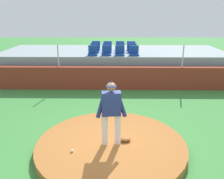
# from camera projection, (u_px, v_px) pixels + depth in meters

# --- Properties ---
(ground_plane) EXTENTS (60.00, 60.00, 0.00)m
(ground_plane) POSITION_uv_depth(u_px,v_px,m) (111.00, 149.00, 6.56)
(ground_plane) COLOR #3B833A
(pitchers_mound) EXTENTS (4.09, 4.09, 0.21)m
(pitchers_mound) POSITION_uv_depth(u_px,v_px,m) (111.00, 145.00, 6.53)
(pitchers_mound) COLOR #A7642E
(pitchers_mound) RESTS_ON ground_plane
(pitcher) EXTENTS (0.82, 0.31, 1.77)m
(pitcher) POSITION_uv_depth(u_px,v_px,m) (111.00, 109.00, 6.10)
(pitcher) COLOR silver
(pitcher) RESTS_ON pitchers_mound
(baseball) EXTENTS (0.07, 0.07, 0.07)m
(baseball) POSITION_uv_depth(u_px,v_px,m) (72.00, 151.00, 6.03)
(baseball) COLOR white
(baseball) RESTS_ON pitchers_mound
(fielding_glove) EXTENTS (0.32, 0.24, 0.11)m
(fielding_glove) POSITION_uv_depth(u_px,v_px,m) (125.00, 140.00, 6.52)
(fielding_glove) COLOR brown
(fielding_glove) RESTS_ON pitchers_mound
(brick_barrier) EXTENTS (12.80, 0.40, 1.10)m
(brick_barrier) POSITION_uv_depth(u_px,v_px,m) (113.00, 78.00, 11.52)
(brick_barrier) COLOR maroon
(brick_barrier) RESTS_ON ground_plane
(fence_post_left) EXTENTS (0.06, 0.06, 1.04)m
(fence_post_left) POSITION_uv_depth(u_px,v_px,m) (58.00, 56.00, 11.22)
(fence_post_left) COLOR silver
(fence_post_left) RESTS_ON brick_barrier
(fence_post_right) EXTENTS (0.06, 0.06, 1.04)m
(fence_post_right) POSITION_uv_depth(u_px,v_px,m) (183.00, 56.00, 11.14)
(fence_post_right) COLOR silver
(fence_post_right) RESTS_ON brick_barrier
(bleacher_platform) EXTENTS (12.68, 4.49, 1.48)m
(bleacher_platform) POSITION_uv_depth(u_px,v_px,m) (114.00, 63.00, 14.07)
(bleacher_platform) COLOR #89989C
(bleacher_platform) RESTS_ON ground_plane
(stadium_chair_0) EXTENTS (0.48, 0.44, 0.50)m
(stadium_chair_0) POSITION_uv_depth(u_px,v_px,m) (93.00, 52.00, 12.16)
(stadium_chair_0) COLOR navy
(stadium_chair_0) RESTS_ON bleacher_platform
(stadium_chair_1) EXTENTS (0.48, 0.44, 0.50)m
(stadium_chair_1) POSITION_uv_depth(u_px,v_px,m) (107.00, 52.00, 12.19)
(stadium_chair_1) COLOR navy
(stadium_chair_1) RESTS_ON bleacher_platform
(stadium_chair_2) EXTENTS (0.48, 0.44, 0.50)m
(stadium_chair_2) POSITION_uv_depth(u_px,v_px,m) (120.00, 52.00, 12.14)
(stadium_chair_2) COLOR navy
(stadium_chair_2) RESTS_ON bleacher_platform
(stadium_chair_3) EXTENTS (0.48, 0.44, 0.50)m
(stadium_chair_3) POSITION_uv_depth(u_px,v_px,m) (134.00, 52.00, 12.16)
(stadium_chair_3) COLOR navy
(stadium_chair_3) RESTS_ON bleacher_platform
(stadium_chair_4) EXTENTS (0.48, 0.44, 0.50)m
(stadium_chair_4) POSITION_uv_depth(u_px,v_px,m) (95.00, 50.00, 13.02)
(stadium_chair_4) COLOR navy
(stadium_chair_4) RESTS_ON bleacher_platform
(stadium_chair_5) EXTENTS (0.48, 0.44, 0.50)m
(stadium_chair_5) POSITION_uv_depth(u_px,v_px,m) (107.00, 50.00, 13.01)
(stadium_chair_5) COLOR navy
(stadium_chair_5) RESTS_ON bleacher_platform
(stadium_chair_6) EXTENTS (0.48, 0.44, 0.50)m
(stadium_chair_6) POSITION_uv_depth(u_px,v_px,m) (120.00, 50.00, 13.01)
(stadium_chair_6) COLOR navy
(stadium_chair_6) RESTS_ON bleacher_platform
(stadium_chair_7) EXTENTS (0.48, 0.44, 0.50)m
(stadium_chair_7) POSITION_uv_depth(u_px,v_px,m) (132.00, 50.00, 13.01)
(stadium_chair_7) COLOR navy
(stadium_chair_7) RESTS_ON bleacher_platform
(stadium_chair_8) EXTENTS (0.48, 0.44, 0.50)m
(stadium_chair_8) POSITION_uv_depth(u_px,v_px,m) (96.00, 47.00, 13.91)
(stadium_chair_8) COLOR navy
(stadium_chair_8) RESTS_ON bleacher_platform
(stadium_chair_9) EXTENTS (0.48, 0.44, 0.50)m
(stadium_chair_9) POSITION_uv_depth(u_px,v_px,m) (108.00, 47.00, 13.85)
(stadium_chair_9) COLOR navy
(stadium_chair_9) RESTS_ON bleacher_platform
(stadium_chair_10) EXTENTS (0.48, 0.44, 0.50)m
(stadium_chair_10) POSITION_uv_depth(u_px,v_px,m) (120.00, 47.00, 13.86)
(stadium_chair_10) COLOR navy
(stadium_chair_10) RESTS_ON bleacher_platform
(stadium_chair_11) EXTENTS (0.48, 0.44, 0.50)m
(stadium_chair_11) POSITION_uv_depth(u_px,v_px,m) (131.00, 47.00, 13.84)
(stadium_chair_11) COLOR navy
(stadium_chair_11) RESTS_ON bleacher_platform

